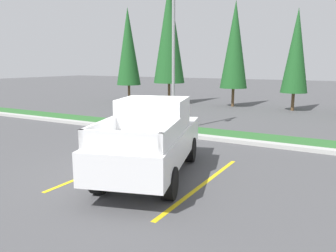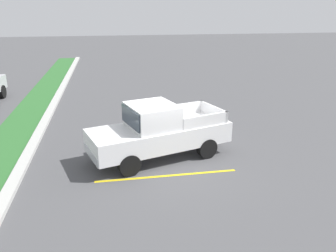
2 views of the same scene
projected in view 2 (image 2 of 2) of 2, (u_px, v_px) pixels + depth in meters
The scene contains 5 objects.
ground_plane at pixel (163, 162), 12.40m from camera, with size 120.00×120.00×0.00m, color #4C4C4F.
parking_line_near at pixel (167, 176), 11.35m from camera, with size 0.12×4.80×0.01m, color yellow.
parking_line_far at pixel (154, 142), 14.23m from camera, with size 0.12×4.80×0.01m, color yellow.
curb_strip at pixel (19, 171), 11.53m from camera, with size 56.00×0.40×0.15m, color #B2B2AD.
pickup_truck_main at pixel (158, 131), 12.43m from camera, with size 3.34×5.54×2.10m.
Camera 2 is at (-11.11, 1.83, 5.35)m, focal length 36.10 mm.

